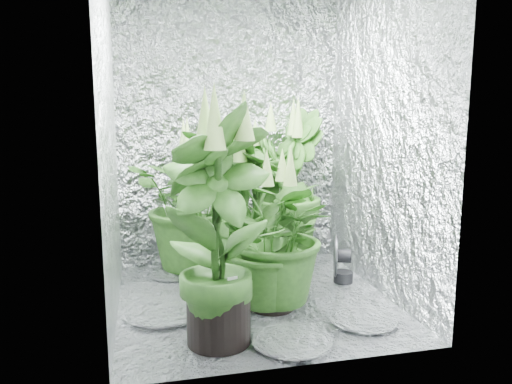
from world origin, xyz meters
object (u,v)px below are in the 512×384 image
object	(u,v)px
plant_c	(286,189)
plant_e	(272,233)
plant_d	(243,217)
plant_f	(217,228)
plant_a	(196,200)
plant_b	(255,200)
circulation_fan	(339,262)

from	to	relation	value
plant_c	plant_e	size ratio (longest dim) A/B	1.28
plant_d	plant_f	size ratio (longest dim) A/B	0.86
plant_a	plant_b	world-z (taller)	plant_b
plant_b	circulation_fan	world-z (taller)	plant_b
plant_a	plant_f	size ratio (longest dim) A/B	0.85
plant_c	plant_a	bearing A→B (deg)	176.20
plant_e	plant_f	distance (m)	0.53
plant_e	circulation_fan	size ratio (longest dim) A/B	2.92
plant_c	plant_f	xyz separation A→B (m)	(-0.67, -1.09, 0.01)
plant_c	plant_f	size ratio (longest dim) A/B	0.96
circulation_fan	plant_c	bearing A→B (deg)	139.87
circulation_fan	plant_f	bearing A→B (deg)	-124.38
plant_c	plant_d	size ratio (longest dim) A/B	1.13
plant_a	plant_b	xyz separation A→B (m)	(0.41, -0.09, 0.00)
plant_b	plant_c	world-z (taller)	plant_c
plant_e	circulation_fan	bearing A→B (deg)	29.82
plant_b	plant_d	size ratio (longest dim) A/B	1.02
plant_d	circulation_fan	distance (m)	0.77
plant_d	plant_c	bearing A→B (deg)	51.44
plant_a	plant_f	distance (m)	1.13
plant_a	plant_c	bearing A→B (deg)	-3.80
plant_c	plant_e	distance (m)	0.80
plant_b	plant_f	distance (m)	1.13
plant_a	plant_f	bearing A→B (deg)	-91.12
plant_d	plant_e	distance (m)	0.24
plant_e	circulation_fan	world-z (taller)	plant_e
plant_d	plant_f	distance (m)	0.61
plant_d	plant_e	bearing A→B (deg)	-56.99
plant_a	circulation_fan	bearing A→B (deg)	-27.39
circulation_fan	plant_b	bearing A→B (deg)	162.09
plant_e	plant_d	bearing A→B (deg)	123.01
plant_f	circulation_fan	bearing A→B (deg)	36.18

